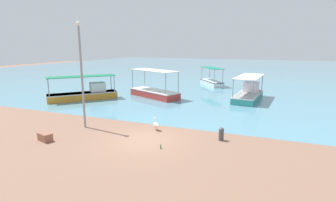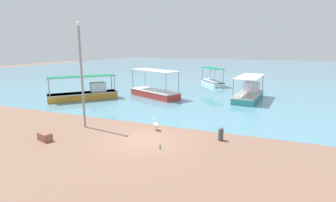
{
  "view_description": "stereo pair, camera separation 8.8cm",
  "coord_description": "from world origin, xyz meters",
  "px_view_note": "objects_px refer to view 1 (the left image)",
  "views": [
    {
      "loc": [
        6.5,
        -12.54,
        5.28
      ],
      "look_at": [
        -0.85,
        5.77,
        1.09
      ],
      "focal_mm": 28.0,
      "sensor_mm": 36.0,
      "label": 1
    },
    {
      "loc": [
        6.58,
        -12.51,
        5.28
      ],
      "look_at": [
        -0.85,
        5.77,
        1.09
      ],
      "focal_mm": 28.0,
      "sensor_mm": 36.0,
      "label": 2
    }
  ],
  "objects_px": {
    "fishing_boat_near_left": "(212,82)",
    "mooring_bollard": "(221,133)",
    "cargo_crate": "(45,137)",
    "fishing_boat_far_right": "(154,92)",
    "pelican": "(156,125)",
    "glass_bottle": "(161,147)",
    "fishing_boat_center": "(249,93)",
    "fishing_boat_outer": "(85,93)",
    "lamp_post": "(81,71)"
  },
  "relations": [
    {
      "from": "fishing_boat_near_left",
      "to": "mooring_bollard",
      "type": "bearing_deg",
      "value": -75.93
    },
    {
      "from": "cargo_crate",
      "to": "fishing_boat_far_right",
      "type": "bearing_deg",
      "value": 88.6
    },
    {
      "from": "pelican",
      "to": "fishing_boat_near_left",
      "type": "bearing_deg",
      "value": 92.81
    },
    {
      "from": "glass_bottle",
      "to": "cargo_crate",
      "type": "bearing_deg",
      "value": -168.34
    },
    {
      "from": "fishing_boat_center",
      "to": "mooring_bollard",
      "type": "bearing_deg",
      "value": -91.65
    },
    {
      "from": "fishing_boat_center",
      "to": "cargo_crate",
      "type": "bearing_deg",
      "value": -120.36
    },
    {
      "from": "fishing_boat_far_right",
      "to": "cargo_crate",
      "type": "distance_m",
      "value": 13.99
    },
    {
      "from": "pelican",
      "to": "cargo_crate",
      "type": "relative_size",
      "value": 0.94
    },
    {
      "from": "fishing_boat_far_right",
      "to": "glass_bottle",
      "type": "height_order",
      "value": "fishing_boat_far_right"
    },
    {
      "from": "mooring_bollard",
      "to": "glass_bottle",
      "type": "distance_m",
      "value": 3.63
    },
    {
      "from": "fishing_boat_outer",
      "to": "glass_bottle",
      "type": "bearing_deg",
      "value": -36.45
    },
    {
      "from": "fishing_boat_far_right",
      "to": "fishing_boat_outer",
      "type": "distance_m",
      "value": 6.97
    },
    {
      "from": "fishing_boat_far_right",
      "to": "cargo_crate",
      "type": "relative_size",
      "value": 7.22
    },
    {
      "from": "fishing_boat_near_left",
      "to": "cargo_crate",
      "type": "distance_m",
      "value": 24.76
    },
    {
      "from": "fishing_boat_center",
      "to": "lamp_post",
      "type": "distance_m",
      "value": 16.58
    },
    {
      "from": "mooring_bollard",
      "to": "glass_bottle",
      "type": "bearing_deg",
      "value": -138.01
    },
    {
      "from": "fishing_boat_center",
      "to": "mooring_bollard",
      "type": "xyz_separation_m",
      "value": [
        -0.36,
        -12.59,
        -0.19
      ]
    },
    {
      "from": "fishing_boat_far_right",
      "to": "cargo_crate",
      "type": "height_order",
      "value": "fishing_boat_far_right"
    },
    {
      "from": "glass_bottle",
      "to": "fishing_boat_center",
      "type": "bearing_deg",
      "value": 78.51
    },
    {
      "from": "fishing_boat_near_left",
      "to": "lamp_post",
      "type": "relative_size",
      "value": 0.72
    },
    {
      "from": "glass_bottle",
      "to": "fishing_boat_outer",
      "type": "bearing_deg",
      "value": 143.55
    },
    {
      "from": "fishing_boat_center",
      "to": "lamp_post",
      "type": "height_order",
      "value": "lamp_post"
    },
    {
      "from": "fishing_boat_near_left",
      "to": "lamp_post",
      "type": "bearing_deg",
      "value": -99.53
    },
    {
      "from": "pelican",
      "to": "mooring_bollard",
      "type": "relative_size",
      "value": 1.04
    },
    {
      "from": "fishing_boat_near_left",
      "to": "pelican",
      "type": "xyz_separation_m",
      "value": [
        1.0,
        -20.38,
        -0.11
      ]
    },
    {
      "from": "mooring_bollard",
      "to": "cargo_crate",
      "type": "bearing_deg",
      "value": -157.76
    },
    {
      "from": "fishing_boat_center",
      "to": "glass_bottle",
      "type": "distance_m",
      "value": 15.33
    },
    {
      "from": "fishing_boat_outer",
      "to": "fishing_boat_far_right",
      "type": "bearing_deg",
      "value": 32.11
    },
    {
      "from": "fishing_boat_far_right",
      "to": "fishing_boat_outer",
      "type": "height_order",
      "value": "fishing_boat_far_right"
    },
    {
      "from": "mooring_bollard",
      "to": "lamp_post",
      "type": "bearing_deg",
      "value": -174.31
    },
    {
      "from": "fishing_boat_far_right",
      "to": "fishing_boat_near_left",
      "type": "xyz_separation_m",
      "value": [
        3.71,
        10.45,
        -0.05
      ]
    },
    {
      "from": "lamp_post",
      "to": "cargo_crate",
      "type": "xyz_separation_m",
      "value": [
        -0.43,
        -2.89,
        -3.51
      ]
    },
    {
      "from": "fishing_boat_center",
      "to": "fishing_boat_outer",
      "type": "bearing_deg",
      "value": -158.11
    },
    {
      "from": "fishing_boat_center",
      "to": "cargo_crate",
      "type": "xyz_separation_m",
      "value": [
        -9.58,
        -16.36,
        -0.38
      ]
    },
    {
      "from": "cargo_crate",
      "to": "pelican",
      "type": "bearing_deg",
      "value": 38.74
    },
    {
      "from": "mooring_bollard",
      "to": "glass_bottle",
      "type": "relative_size",
      "value": 2.85
    },
    {
      "from": "fishing_boat_near_left",
      "to": "cargo_crate",
      "type": "xyz_separation_m",
      "value": [
        -4.05,
        -24.43,
        -0.27
      ]
    },
    {
      "from": "fishing_boat_far_right",
      "to": "cargo_crate",
      "type": "bearing_deg",
      "value": -91.4
    },
    {
      "from": "fishing_boat_outer",
      "to": "lamp_post",
      "type": "bearing_deg",
      "value": -50.94
    },
    {
      "from": "mooring_bollard",
      "to": "glass_bottle",
      "type": "xyz_separation_m",
      "value": [
        -2.69,
        -2.42,
        -0.3
      ]
    },
    {
      "from": "fishing_boat_outer",
      "to": "mooring_bollard",
      "type": "distance_m",
      "value": 16.15
    },
    {
      "from": "lamp_post",
      "to": "mooring_bollard",
      "type": "distance_m",
      "value": 9.44
    },
    {
      "from": "mooring_bollard",
      "to": "cargo_crate",
      "type": "height_order",
      "value": "mooring_bollard"
    },
    {
      "from": "pelican",
      "to": "mooring_bollard",
      "type": "distance_m",
      "value": 4.18
    },
    {
      "from": "pelican",
      "to": "lamp_post",
      "type": "bearing_deg",
      "value": -165.95
    },
    {
      "from": "fishing_boat_center",
      "to": "pelican",
      "type": "distance_m",
      "value": 13.13
    },
    {
      "from": "fishing_boat_center",
      "to": "glass_bottle",
      "type": "bearing_deg",
      "value": -101.49
    },
    {
      "from": "mooring_bollard",
      "to": "pelican",
      "type": "bearing_deg",
      "value": 176.18
    },
    {
      "from": "fishing_boat_far_right",
      "to": "glass_bottle",
      "type": "bearing_deg",
      "value": -63.9
    },
    {
      "from": "pelican",
      "to": "lamp_post",
      "type": "height_order",
      "value": "lamp_post"
    }
  ]
}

